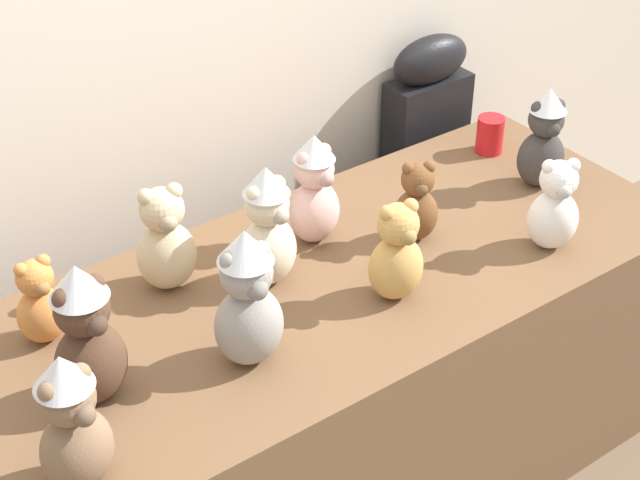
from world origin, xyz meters
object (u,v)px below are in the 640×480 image
(teddy_bear_mocha, at_px, (73,425))
(teddy_bear_ginger, at_px, (40,303))
(teddy_bear_sand, at_px, (165,241))
(teddy_bear_blush, at_px, (314,190))
(teddy_bear_cream, at_px, (268,227))
(teddy_bear_chestnut, at_px, (416,204))
(teddy_bear_ash, at_px, (248,300))
(teddy_bear_honey, at_px, (397,254))
(teddy_bear_cocoa, at_px, (87,336))
(teddy_bear_charcoal, at_px, (543,139))
(party_cup_red, at_px, (490,135))
(teddy_bear_snow, at_px, (555,207))
(display_table, at_px, (320,395))
(instrument_case, at_px, (422,180))

(teddy_bear_mocha, bearing_deg, teddy_bear_ginger, 63.55)
(teddy_bear_sand, distance_m, teddy_bear_mocha, 0.62)
(teddy_bear_blush, bearing_deg, teddy_bear_cream, -162.57)
(teddy_bear_blush, bearing_deg, teddy_bear_chestnut, -40.33)
(teddy_bear_ash, bearing_deg, teddy_bear_honey, 4.62)
(teddy_bear_blush, height_order, teddy_bear_cocoa, teddy_bear_cocoa)
(teddy_bear_charcoal, relative_size, party_cup_red, 2.67)
(teddy_bear_snow, height_order, teddy_bear_mocha, teddy_bear_mocha)
(teddy_bear_ginger, xyz_separation_m, teddy_bear_honey, (0.73, -0.33, 0.02))
(party_cup_red, bearing_deg, teddy_bear_ash, -160.92)
(teddy_bear_honey, bearing_deg, teddy_bear_mocha, -164.65)
(teddy_bear_blush, height_order, teddy_bear_ginger, teddy_bear_blush)
(teddy_bear_sand, height_order, teddy_bear_ginger, teddy_bear_sand)
(teddy_bear_charcoal, relative_size, teddy_bear_cream, 0.92)
(teddy_bear_honey, bearing_deg, teddy_bear_cream, 141.30)
(teddy_bear_sand, xyz_separation_m, teddy_bear_mocha, (-0.43, -0.45, 0.02))
(display_table, bearing_deg, teddy_bear_chestnut, 1.17)
(teddy_bear_cream, bearing_deg, teddy_bear_snow, -31.93)
(teddy_bear_sand, height_order, party_cup_red, teddy_bear_sand)
(teddy_bear_chestnut, bearing_deg, display_table, -151.89)
(teddy_bear_ginger, relative_size, teddy_bear_mocha, 0.70)
(teddy_bear_ginger, bearing_deg, teddy_bear_ash, -47.17)
(teddy_bear_cocoa, bearing_deg, teddy_bear_charcoal, -4.86)
(teddy_bear_ginger, relative_size, teddy_bear_ash, 0.64)
(instrument_case, distance_m, teddy_bear_mocha, 1.75)
(teddy_bear_chestnut, bearing_deg, teddy_bear_cocoa, -149.25)
(teddy_bear_charcoal, relative_size, teddy_bear_ash, 0.87)
(teddy_bear_blush, distance_m, party_cup_red, 0.70)
(teddy_bear_ash, bearing_deg, teddy_bear_snow, 0.58)
(teddy_bear_ginger, height_order, teddy_bear_snow, teddy_bear_snow)
(teddy_bear_honey, height_order, party_cup_red, teddy_bear_honey)
(teddy_bear_cocoa, xyz_separation_m, party_cup_red, (1.39, 0.28, -0.11))
(teddy_bear_cocoa, distance_m, teddy_bear_cream, 0.53)
(teddy_bear_snow, height_order, teddy_bear_chestnut, teddy_bear_snow)
(teddy_bear_sand, xyz_separation_m, teddy_bear_chestnut, (0.61, -0.19, -0.02))
(teddy_bear_sand, xyz_separation_m, teddy_bear_honey, (0.41, -0.35, -0.01))
(instrument_case, height_order, teddy_bear_cream, teddy_bear_cream)
(teddy_bear_blush, bearing_deg, party_cup_red, 0.59)
(teddy_bear_honey, distance_m, teddy_bear_ash, 0.40)
(teddy_bear_cocoa, bearing_deg, teddy_bear_honey, -15.17)
(teddy_bear_mocha, bearing_deg, teddy_bear_ash, 1.56)
(teddy_bear_cocoa, relative_size, teddy_bear_mocha, 1.08)
(display_table, distance_m, teddy_bear_cocoa, 0.82)
(teddy_bear_cream, relative_size, teddy_bear_mocha, 1.01)
(instrument_case, bearing_deg, teddy_bear_ash, -148.91)
(teddy_bear_snow, bearing_deg, teddy_bear_ginger, -169.47)
(teddy_bear_ginger, bearing_deg, instrument_case, 10.20)
(display_table, xyz_separation_m, teddy_bear_honey, (0.11, -0.15, 0.50))
(teddy_bear_honey, bearing_deg, teddy_bear_chestnut, 47.30)
(teddy_bear_sand, xyz_separation_m, teddy_bear_snow, (0.86, -0.42, -0.01))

